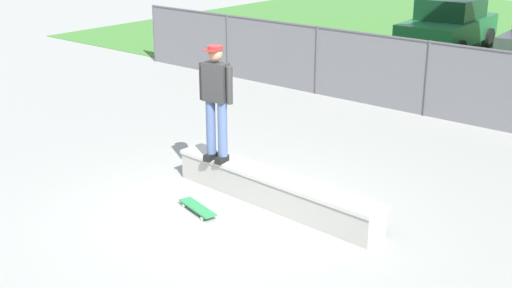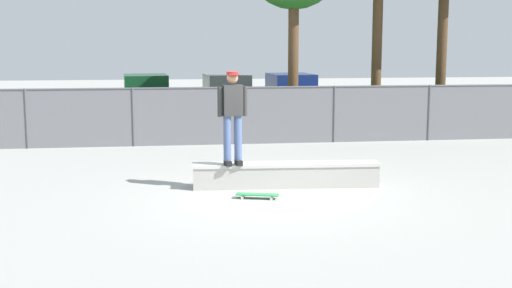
{
  "view_description": "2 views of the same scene",
  "coord_description": "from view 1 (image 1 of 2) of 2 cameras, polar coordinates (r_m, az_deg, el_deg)",
  "views": [
    {
      "loc": [
        6.26,
        -6.74,
        4.3
      ],
      "look_at": [
        0.21,
        0.52,
        0.99
      ],
      "focal_mm": 47.62,
      "sensor_mm": 36.0,
      "label": 1
    },
    {
      "loc": [
        -1.96,
        -12.3,
        2.91
      ],
      "look_at": [
        -0.17,
        0.95,
        0.85
      ],
      "focal_mm": 46.91,
      "sensor_mm": 36.0,
      "label": 2
    }
  ],
  "objects": [
    {
      "name": "ground_plane",
      "position": [
        10.15,
        -2.79,
        -5.79
      ],
      "size": [
        80.0,
        80.0,
        0.0
      ],
      "primitive_type": "plane",
      "color": "#9E9E99"
    },
    {
      "name": "concrete_ledge",
      "position": [
        10.3,
        1.52,
        -3.89
      ],
      "size": [
        3.79,
        0.71,
        0.49
      ],
      "color": "#A8A59E",
      "rests_on": "ground"
    },
    {
      "name": "skateboarder",
      "position": [
        10.48,
        -3.38,
        3.9
      ],
      "size": [
        0.59,
        0.34,
        1.84
      ],
      "color": "black",
      "rests_on": "concrete_ledge"
    },
    {
      "name": "skateboard",
      "position": [
        10.17,
        -4.93,
        -5.36
      ],
      "size": [
        0.82,
        0.41,
        0.09
      ],
      "color": "#2D8C4C",
      "rests_on": "ground"
    },
    {
      "name": "chainlink_fence",
      "position": [
        15.03,
        14.18,
        5.62
      ],
      "size": [
        17.31,
        0.07,
        1.65
      ],
      "color": "#4C4C51",
      "rests_on": "ground"
    },
    {
      "name": "car_green",
      "position": [
        22.32,
        15.86,
        9.64
      ],
      "size": [
        2.24,
        4.32,
        1.66
      ],
      "color": "#1E6638",
      "rests_on": "ground"
    }
  ]
}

